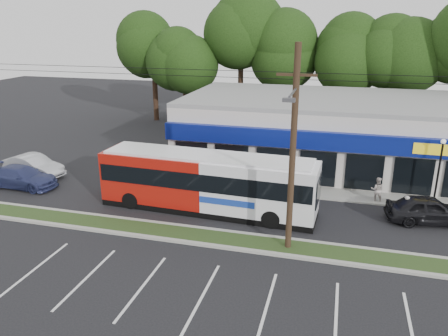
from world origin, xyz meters
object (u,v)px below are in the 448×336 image
(pedestrian_a, at_px, (405,208))
(pedestrian_b, at_px, (377,190))
(lamp_post, at_px, (440,165))
(car_silver, at_px, (34,166))
(utility_pole, at_px, (289,145))
(metrobus, at_px, (207,181))
(car_dark, at_px, (429,210))
(car_blue, at_px, (22,177))

(pedestrian_a, xyz_separation_m, pedestrian_b, (-1.39, 2.50, 0.05))
(lamp_post, distance_m, car_silver, 27.54)
(lamp_post, xyz_separation_m, pedestrian_b, (-3.39, -0.30, -1.86))
(pedestrian_a, distance_m, pedestrian_b, 2.86)
(pedestrian_a, bearing_deg, car_silver, -12.20)
(utility_pole, distance_m, pedestrian_b, 10.07)
(lamp_post, relative_size, car_silver, 0.89)
(metrobus, bearing_deg, car_silver, 172.70)
(utility_pole, bearing_deg, lamp_post, 43.95)
(car_dark, distance_m, pedestrian_a, 1.25)
(lamp_post, bearing_deg, pedestrian_b, -174.94)
(car_dark, height_order, car_blue, car_dark)
(lamp_post, relative_size, metrobus, 0.32)
(lamp_post, relative_size, pedestrian_a, 2.78)
(lamp_post, bearing_deg, utility_pole, -136.05)
(lamp_post, relative_size, car_blue, 0.84)
(utility_pole, relative_size, car_dark, 10.83)
(pedestrian_b, bearing_deg, car_silver, 6.48)
(car_dark, xyz_separation_m, car_blue, (-25.99, -1.25, -0.05))
(pedestrian_a, bearing_deg, utility_pole, 29.38)
(car_silver, bearing_deg, pedestrian_b, -75.36)
(utility_pole, distance_m, metrobus, 7.19)
(metrobus, bearing_deg, car_blue, -178.82)
(lamp_post, distance_m, pedestrian_b, 3.88)
(car_blue, bearing_deg, lamp_post, -79.68)
(pedestrian_a, height_order, pedestrian_b, pedestrian_b)
(car_dark, bearing_deg, metrobus, 88.28)
(utility_pole, xyz_separation_m, pedestrian_a, (6.17, 5.07, -4.65))
(car_dark, bearing_deg, car_blue, 83.86)
(lamp_post, bearing_deg, car_silver, -176.15)
(utility_pole, xyz_separation_m, car_dark, (7.41, 5.15, -4.63))
(pedestrian_b, bearing_deg, metrobus, 24.79)
(utility_pole, height_order, car_silver, utility_pole)
(pedestrian_a, bearing_deg, lamp_post, -135.59)
(lamp_post, distance_m, car_blue, 27.11)
(utility_pole, height_order, pedestrian_a, utility_pole)
(car_silver, height_order, pedestrian_a, car_silver)
(car_dark, xyz_separation_m, pedestrian_a, (-1.24, -0.08, -0.02))
(utility_pole, xyz_separation_m, lamp_post, (8.17, 7.87, -2.74))
(lamp_post, relative_size, car_dark, 0.92)
(car_dark, bearing_deg, pedestrian_a, 84.70)
(lamp_post, bearing_deg, pedestrian_a, -125.54)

